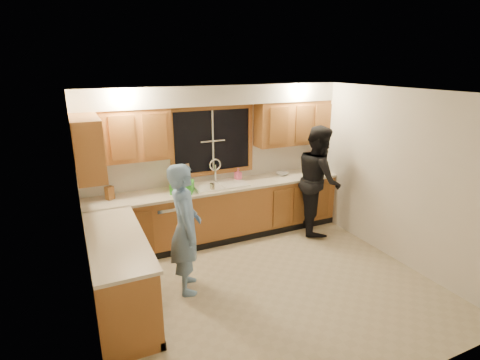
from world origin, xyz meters
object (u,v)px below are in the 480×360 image
bowl (282,174)px  man (185,229)px  dish_crate (182,187)px  woman (318,180)px  stove (126,300)px  sink (220,189)px  soap_bottle (238,174)px  knife_block (110,193)px  dishwasher (170,224)px

bowl → man: bearing=-149.3°
dish_crate → man: bearing=-104.9°
man → woman: 2.71m
stove → sink: bearing=45.4°
woman → soap_bottle: (-1.25, 0.55, 0.10)m
man → bowl: size_ratio=8.24×
sink → knife_block: size_ratio=4.44×
woman → dish_crate: bearing=104.0°
knife_block → soap_bottle: 2.08m
stove → man: bearing=35.8°
sink → stove: bearing=-134.6°
dish_crate → stove: bearing=-123.1°
soap_bottle → dishwasher: bearing=-173.5°
stove → dish_crate: dish_crate is taller
knife_block → bowl: 2.91m
soap_bottle → woman: bearing=-23.7°
sink → dishwasher: 0.96m
man → knife_block: 1.50m
man → woman: size_ratio=0.91×
sink → soap_bottle: size_ratio=4.06×
man → bowl: bearing=-46.9°
dish_crate → soap_bottle: soap_bottle is taller
sink → man: 1.54m
bowl → knife_block: bearing=179.9°
woman → bowl: woman is taller
soap_bottle → bowl: size_ratio=1.04×
stove → man: 1.12m
dish_crate → knife_block: bearing=173.2°
sink → woman: woman is taller
dishwasher → woman: size_ratio=0.44×
man → stove: bearing=138.2°
woman → dish_crate: 2.31m
sink → soap_bottle: 0.43m
stove → bowl: bowl is taller
woman → dish_crate: (-2.28, 0.37, 0.07)m
woman → bowl: bearing=63.8°
knife_block → soap_bottle: size_ratio=0.92×
dishwasher → soap_bottle: size_ratio=3.87×
stove → bowl: size_ratio=4.40×
soap_bottle → bowl: (0.83, -0.06, -0.08)m
knife_block → dish_crate: size_ratio=0.58×
woman → soap_bottle: 1.37m
dishwasher → stove: 2.04m
dishwasher → stove: bearing=-117.7°
sink → bowl: (1.21, 0.07, 0.08)m
stove → knife_block: knife_block is taller
dishwasher → stove: stove is taller
woman → soap_bottle: bearing=89.6°
dishwasher → soap_bottle: soap_bottle is taller
man → soap_bottle: (1.34, 1.34, 0.18)m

